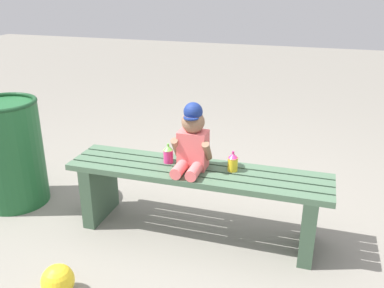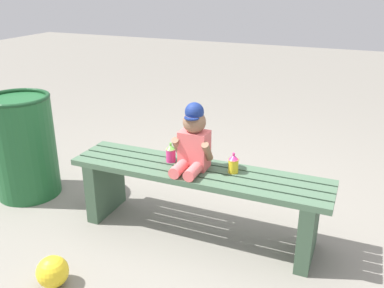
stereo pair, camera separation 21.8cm
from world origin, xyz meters
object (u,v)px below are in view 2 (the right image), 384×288
Objects in this scene: child_figure at (193,141)px; sippy_cup_right at (233,163)px; toy_ball at (53,272)px; trash_bin at (23,146)px; park_bench at (198,190)px; sippy_cup_left at (171,153)px.

child_figure reaches higher than sippy_cup_right.
trash_bin reaches higher than toy_ball.
toy_ball is (-0.48, -0.75, -0.53)m from child_figure.
park_bench is 9.42× the size of toy_ball.
sippy_cup_right is 0.74× the size of toy_ball.
park_bench is 0.29m from sippy_cup_right.
toy_ball is (-0.31, -0.79, -0.41)m from sippy_cup_left.
sippy_cup_left is at bearing 2.36° from trash_bin.
child_figure is 1.34m from trash_bin.
sippy_cup_right is at bearing 9.21° from child_figure.
child_figure is (-0.03, 0.01, 0.32)m from park_bench.
park_bench is 12.77× the size of sippy_cup_left.
trash_bin is at bearing -179.62° from child_figure.
toy_ball is 1.16m from trash_bin.
child_figure is 2.41× the size of toy_ball.
park_bench is 0.32m from child_figure.
child_figure is 0.27m from sippy_cup_right.
child_figure is at bearing 169.76° from park_bench.
park_bench is 12.77× the size of sippy_cup_right.
child_figure is 1.04m from toy_ball.
child_figure reaches higher than park_bench.
sippy_cup_left is at bearing 167.33° from park_bench.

